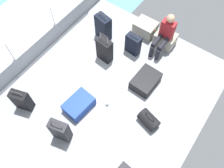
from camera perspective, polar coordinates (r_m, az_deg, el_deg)
ground_plane at (r=5.50m, az=-1.39°, el=-2.86°), size 4.40×5.20×0.06m
gunwale_port at (r=6.27m, az=-17.78°, el=8.78°), size 0.06×5.20×0.45m
railing_port at (r=5.87m, az=-19.25°, el=12.11°), size 0.04×4.20×1.02m
sea_wake at (r=7.59m, az=-24.15°, el=10.68°), size 12.00×12.00×0.01m
cargo_crate_0 at (r=6.52m, az=8.25°, el=13.57°), size 0.60×0.47×0.37m
cargo_crate_1 at (r=6.35m, az=13.01°, el=10.74°), size 0.57×0.42×0.36m
passenger_seated at (r=5.96m, az=12.87°, el=12.00°), size 0.34×0.66×1.06m
suitcase_0 at (r=6.24m, az=-2.18°, el=13.87°), size 0.46×0.32×0.81m
suitcase_1 at (r=4.90m, az=-12.67°, el=-11.18°), size 0.42×0.29×0.85m
suitcase_2 at (r=5.27m, az=-8.22°, el=-5.09°), size 0.52×0.70×0.27m
suitcase_5 at (r=5.46m, az=-21.42°, el=-3.79°), size 0.43×0.31×0.68m
suitcase_6 at (r=5.78m, az=-1.85°, el=8.43°), size 0.41×0.25×0.89m
suitcase_7 at (r=5.97m, az=5.24°, el=9.80°), size 0.40×0.23×0.70m
suitcase_8 at (r=5.57m, az=8.30°, el=0.79°), size 0.53×0.71×0.27m
duffel_bag at (r=5.13m, az=9.06°, el=-8.73°), size 0.51×0.39×0.43m
paper_cup at (r=5.33m, az=-1.18°, el=-4.79°), size 0.08×0.08×0.10m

